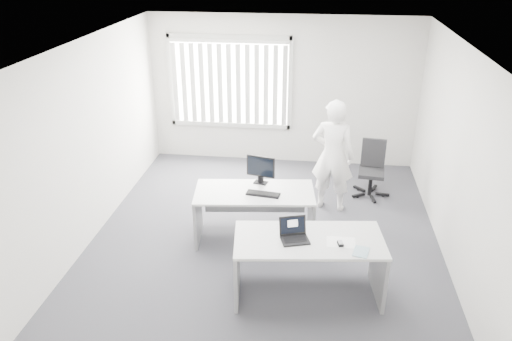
# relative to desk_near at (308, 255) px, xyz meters

# --- Properties ---
(ground) EXTENTS (6.00, 6.00, 0.00)m
(ground) POSITION_rel_desk_near_xyz_m (-0.65, 1.09, -0.58)
(ground) COLOR #49484F
(ground) RESTS_ON ground
(wall_back) EXTENTS (5.00, 0.02, 2.80)m
(wall_back) POSITION_rel_desk_near_xyz_m (-0.65, 4.09, 0.82)
(wall_back) COLOR silver
(wall_back) RESTS_ON ground
(wall_front) EXTENTS (5.00, 0.02, 2.80)m
(wall_front) POSITION_rel_desk_near_xyz_m (-0.65, -1.91, 0.82)
(wall_front) COLOR silver
(wall_front) RESTS_ON ground
(wall_left) EXTENTS (0.02, 6.00, 2.80)m
(wall_left) POSITION_rel_desk_near_xyz_m (-3.15, 1.09, 0.82)
(wall_left) COLOR silver
(wall_left) RESTS_ON ground
(wall_right) EXTENTS (0.02, 6.00, 2.80)m
(wall_right) POSITION_rel_desk_near_xyz_m (1.85, 1.09, 0.82)
(wall_right) COLOR silver
(wall_right) RESTS_ON ground
(ceiling) EXTENTS (5.00, 6.00, 0.02)m
(ceiling) POSITION_rel_desk_near_xyz_m (-0.65, 1.09, 2.22)
(ceiling) COLOR silver
(ceiling) RESTS_ON wall_back
(window) EXTENTS (2.32, 0.06, 1.76)m
(window) POSITION_rel_desk_near_xyz_m (-1.65, 4.05, 0.97)
(window) COLOR #B6B6B2
(window) RESTS_ON wall_back
(blinds) EXTENTS (2.20, 0.10, 1.50)m
(blinds) POSITION_rel_desk_near_xyz_m (-1.65, 3.99, 0.94)
(blinds) COLOR silver
(blinds) RESTS_ON wall_back
(desk_near) EXTENTS (1.84, 1.03, 0.80)m
(desk_near) POSITION_rel_desk_near_xyz_m (0.00, 0.00, 0.00)
(desk_near) COLOR silver
(desk_near) RESTS_ON ground
(desk_far) EXTENTS (1.75, 0.97, 0.76)m
(desk_far) POSITION_rel_desk_near_xyz_m (-0.80, 1.19, -0.03)
(desk_far) COLOR silver
(desk_far) RESTS_ON ground
(office_chair) EXTENTS (0.60, 0.60, 0.96)m
(office_chair) POSITION_rel_desk_near_xyz_m (0.98, 2.82, -0.28)
(office_chair) COLOR black
(office_chair) RESTS_ON ground
(person) EXTENTS (0.73, 0.55, 1.82)m
(person) POSITION_rel_desk_near_xyz_m (0.29, 2.26, 0.34)
(person) COLOR white
(person) RESTS_ON ground
(laptop) EXTENTS (0.39, 0.36, 0.25)m
(laptop) POSITION_rel_desk_near_xyz_m (-0.16, -0.07, 0.35)
(laptop) COLOR black
(laptop) RESTS_ON desk_near
(paper_sheet) EXTENTS (0.33, 0.24, 0.00)m
(paper_sheet) POSITION_rel_desk_near_xyz_m (0.37, -0.02, 0.22)
(paper_sheet) COLOR white
(paper_sheet) RESTS_ON desk_near
(mouse) EXTENTS (0.08, 0.11, 0.04)m
(mouse) POSITION_rel_desk_near_xyz_m (0.36, -0.08, 0.24)
(mouse) COLOR #ADACAF
(mouse) RESTS_ON paper_sheet
(booklet) EXTENTS (0.21, 0.26, 0.01)m
(booklet) POSITION_rel_desk_near_xyz_m (0.58, -0.20, 0.23)
(booklet) COLOR white
(booklet) RESTS_ON desk_near
(keyboard) EXTENTS (0.48, 0.22, 0.02)m
(keyboard) POSITION_rel_desk_near_xyz_m (-0.67, 1.10, 0.20)
(keyboard) COLOR black
(keyboard) RESTS_ON desk_far
(monitor) EXTENTS (0.44, 0.22, 0.42)m
(monitor) POSITION_rel_desk_near_xyz_m (-0.75, 1.47, 0.40)
(monitor) COLOR black
(monitor) RESTS_ON desk_far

